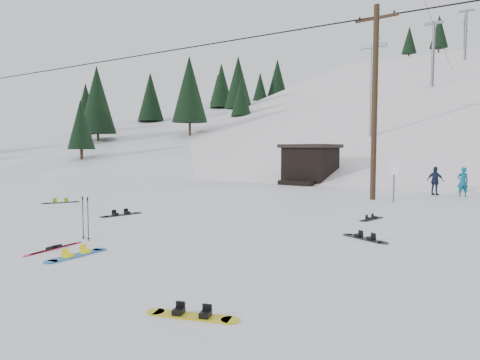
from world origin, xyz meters
The scene contains 20 objects.
ground centered at (0.00, 0.00, 0.00)m, with size 200.00×200.00×0.00m, color white.
ski_slope centered at (0.00, 55.00, -12.00)m, with size 60.00×75.00×45.00m, color white.
ridge_left centered at (-36.00, 48.00, -11.00)m, with size 34.00×85.00×38.00m, color white.
treeline_left centered at (-34.00, 40.00, 0.00)m, with size 20.00×64.00×10.00m, color black, non-canonical shape.
utility_pole centered at (2.00, 14.00, 4.68)m, with size 2.00×0.26×9.00m.
trail_sign centered at (3.10, 13.58, 1.27)m, with size 0.50×0.09×1.85m.
lift_hut centered at (-5.00, 20.94, 1.36)m, with size 3.40×4.10×2.75m.
lift_tower_near centered at (-4.00, 30.00, 7.86)m, with size 2.20×0.36×8.00m.
lift_tower_mid centered at (-4.00, 50.00, 14.36)m, with size 2.20×0.36×8.00m.
lift_tower_far centered at (-4.00, 70.00, 20.86)m, with size 2.20×0.36×8.00m.
hero_snowboard centered at (0.67, -0.59, 0.03)m, with size 0.43×1.57×0.11m.
hero_skis centered at (-0.34, -0.55, 0.02)m, with size 0.41×1.59×0.08m.
ski_poles centered at (-0.67, 0.51, 0.58)m, with size 0.31×0.08×1.13m.
board_scatter_b centered at (-3.44, 3.73, 0.03)m, with size 0.47×1.62×0.11m.
board_scatter_c centered at (-8.54, 4.36, 0.03)m, with size 0.84×1.49×0.11m.
board_scatter_d centered at (5.07, 5.00, 0.03)m, with size 1.39×0.73×0.10m.
board_scatter_e centered at (5.10, -1.57, 0.02)m, with size 1.30×0.67×0.10m.
board_scatter_f centered at (4.06, 8.24, 0.02)m, with size 0.41×1.32×0.09m.
skier_teal centered at (5.15, 17.91, 0.74)m, with size 0.54×0.36×1.49m, color #0B5876.
skier_navy centered at (3.88, 17.87, 0.74)m, with size 0.87×0.36×1.49m, color #172039.
Camera 1 is at (9.16, -5.80, 2.33)m, focal length 32.00 mm.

